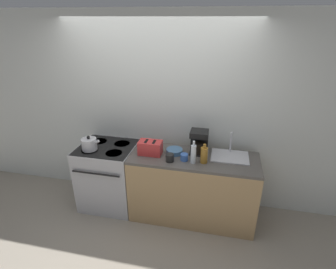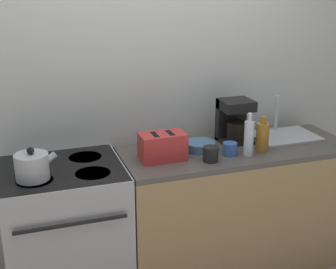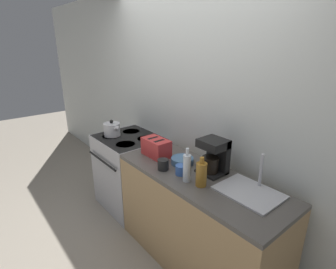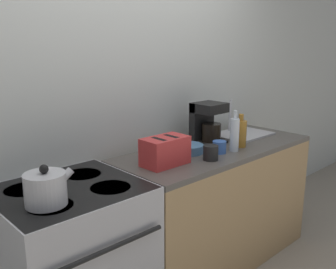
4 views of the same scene
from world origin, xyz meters
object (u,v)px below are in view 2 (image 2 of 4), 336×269
at_px(toaster, 162,146).
at_px(stove, 66,231).
at_px(bottle_amber, 262,137).
at_px(cup_black, 211,154).
at_px(coffee_maker, 234,120).
at_px(bowl, 200,146).
at_px(bottle_clear, 249,138).
at_px(kettle, 32,166).
at_px(cup_blue, 230,149).

bearing_deg(toaster, stove, 174.40).
distance_m(toaster, bottle_amber, 0.68).
bearing_deg(cup_black, toaster, 154.73).
relative_size(toaster, coffee_maker, 0.95).
bearing_deg(bottle_amber, toaster, 174.08).
bearing_deg(coffee_maker, cup_black, -135.53).
bearing_deg(bowl, toaster, -164.52).
height_order(toaster, bowl, toaster).
distance_m(bottle_clear, cup_black, 0.29).
bearing_deg(kettle, stove, 34.34).
height_order(coffee_maker, cup_black, coffee_maker).
distance_m(toaster, cup_blue, 0.45).
distance_m(kettle, toaster, 0.81).
bearing_deg(stove, bowl, 1.19).
height_order(kettle, cup_blue, kettle).
relative_size(bottle_clear, cup_blue, 3.05).
bearing_deg(cup_blue, kettle, 179.37).
xyz_separation_m(kettle, cup_blue, (1.25, -0.01, -0.04)).
bearing_deg(cup_black, bowl, 85.87).
height_order(stove, bowl, bowl).
bearing_deg(toaster, bowl, 15.48).
bearing_deg(bottle_amber, cup_black, -171.36).
distance_m(toaster, cup_black, 0.31).
relative_size(bottle_amber, cup_blue, 2.57).
distance_m(bottle_clear, bowl, 0.34).
relative_size(kettle, toaster, 0.84).
distance_m(kettle, cup_black, 1.09).
relative_size(toaster, bowl, 1.39).
height_order(toaster, bottle_clear, bottle_clear).
xyz_separation_m(bottle_amber, cup_black, (-0.40, -0.06, -0.05)).
xyz_separation_m(kettle, coffee_maker, (1.39, 0.23, 0.08)).
relative_size(bottle_clear, bottle_amber, 1.19).
distance_m(stove, bowl, 1.04).
relative_size(coffee_maker, bottle_amber, 1.27).
bearing_deg(coffee_maker, bowl, -162.49).
distance_m(toaster, coffee_maker, 0.62).
relative_size(toaster, bottle_amber, 1.20).
xyz_separation_m(toaster, bowl, (0.29, 0.08, -0.06)).
height_order(bottle_amber, bowl, bottle_amber).
bearing_deg(coffee_maker, toaster, -163.49).
distance_m(coffee_maker, bottle_amber, 0.27).
relative_size(coffee_maker, cup_blue, 3.25).
bearing_deg(coffee_maker, bottle_clear, -96.79).
relative_size(stove, bottle_clear, 3.17).
relative_size(kettle, bowl, 1.17).
height_order(coffee_maker, cup_blue, coffee_maker).
height_order(toaster, bottle_amber, bottle_amber).
xyz_separation_m(toaster, bottle_clear, (0.56, -0.11, 0.03)).
relative_size(kettle, coffee_maker, 0.80).
bearing_deg(kettle, cup_black, -3.99).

